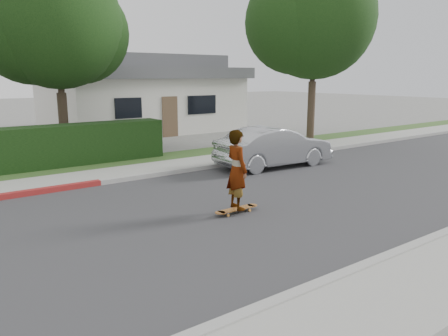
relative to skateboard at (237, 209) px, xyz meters
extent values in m
plane|color=slate|center=(-2.59, 0.41, -0.10)|extent=(120.00, 120.00, 0.00)
cube|color=#2D2D30|center=(-2.59, 0.41, -0.10)|extent=(60.00, 8.00, 0.01)
cube|color=#9E9E99|center=(-2.59, -3.69, -0.03)|extent=(60.00, 0.20, 0.15)
cube|color=#9E9E99|center=(-2.59, 4.51, -0.03)|extent=(60.00, 0.20, 0.15)
cube|color=gray|center=(-2.59, 5.41, -0.04)|extent=(60.00, 1.60, 0.12)
cube|color=#2D4C1E|center=(-2.59, 7.01, -0.05)|extent=(60.00, 1.60, 0.10)
cylinder|color=#33261C|center=(-1.09, 9.41, 1.16)|extent=(0.36, 0.36, 2.52)
cylinder|color=#33261C|center=(-1.09, 9.41, 3.05)|extent=(0.24, 0.24, 2.10)
sphere|color=black|center=(-1.09, 9.41, 4.94)|extent=(4.80, 4.80, 4.80)
sphere|color=black|center=(-1.89, 9.81, 4.74)|extent=(4.08, 4.08, 4.08)
sphere|color=black|center=(-0.19, 9.71, 4.64)|extent=(3.84, 3.84, 3.84)
cylinder|color=#33261C|center=(9.91, 6.91, 1.34)|extent=(0.36, 0.36, 2.88)
cylinder|color=#33261C|center=(9.91, 6.91, 3.50)|extent=(0.24, 0.24, 2.40)
sphere|color=black|center=(9.91, 6.91, 5.66)|extent=(5.60, 5.60, 5.60)
sphere|color=black|center=(9.11, 7.31, 5.46)|extent=(4.76, 4.76, 4.76)
sphere|color=black|center=(10.81, 7.21, 5.36)|extent=(4.48, 4.48, 4.48)
cube|color=beige|center=(5.41, 16.41, 1.40)|extent=(10.00, 8.00, 3.00)
cube|color=#4C4C51|center=(5.41, 16.41, 3.20)|extent=(10.60, 8.60, 0.60)
cube|color=#4C4C51|center=(5.41, 16.41, 3.80)|extent=(8.40, 6.40, 0.80)
cube|color=black|center=(2.91, 12.39, 1.50)|extent=(1.40, 0.06, 1.00)
cube|color=black|center=(7.21, 12.39, 1.50)|extent=(1.80, 0.06, 1.00)
cube|color=brown|center=(5.21, 12.39, 0.95)|extent=(0.90, 0.06, 2.10)
cylinder|color=#EA9840|center=(-0.32, -0.09, -0.06)|extent=(0.06, 0.04, 0.06)
cylinder|color=#EA9840|center=(-0.32, 0.09, -0.06)|extent=(0.06, 0.04, 0.06)
cylinder|color=#EA9840|center=(0.32, -0.09, -0.06)|extent=(0.06, 0.04, 0.06)
cylinder|color=#EA9840|center=(0.32, 0.09, -0.06)|extent=(0.06, 0.04, 0.06)
cube|color=silver|center=(-0.32, 0.00, -0.02)|extent=(0.06, 0.19, 0.03)
cube|color=silver|center=(0.32, 0.00, -0.02)|extent=(0.06, 0.19, 0.03)
cube|color=brown|center=(0.00, 0.00, 0.01)|extent=(0.96, 0.24, 0.02)
cylinder|color=brown|center=(-0.48, 0.00, 0.01)|extent=(0.24, 0.24, 0.02)
cylinder|color=brown|center=(0.48, 0.00, 0.01)|extent=(0.24, 0.24, 0.02)
imported|color=white|center=(0.00, 0.00, 0.94)|extent=(0.53, 0.73, 1.85)
imported|color=#A8AAAF|center=(4.35, 3.45, 0.60)|extent=(4.36, 1.76, 1.41)
camera|label=1|loc=(-5.99, -7.68, 3.05)|focal=35.00mm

